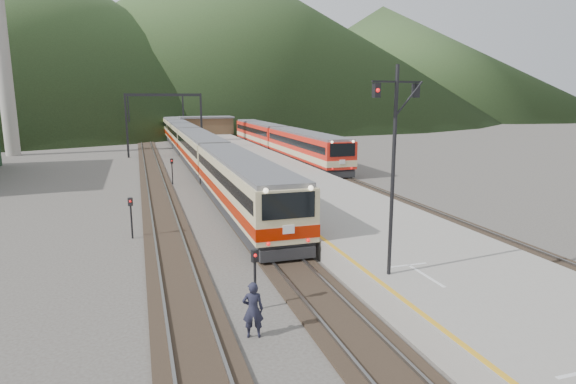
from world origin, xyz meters
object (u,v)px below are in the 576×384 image
object	(u,v)px
signal_mast	(394,151)
second_train	(279,139)
main_train	(190,141)
worker	(253,310)

from	to	relation	value
signal_mast	second_train	bearing A→B (deg)	78.83
second_train	signal_mast	size ratio (longest dim) A/B	5.29
main_train	second_train	distance (m)	11.53
signal_mast	worker	bearing A→B (deg)	-166.24
main_train	signal_mast	xyz separation A→B (m)	(2.55, -46.19, 3.61)
second_train	signal_mast	bearing A→B (deg)	-101.17
main_train	second_train	size ratio (longest dim) A/B	2.03
main_train	worker	bearing A→B (deg)	-93.71
signal_mast	worker	size ratio (longest dim) A/B	4.13
main_train	worker	distance (m)	47.68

